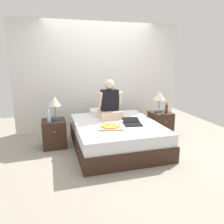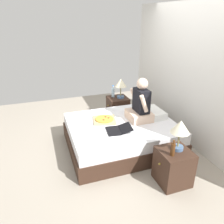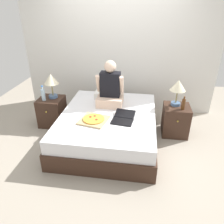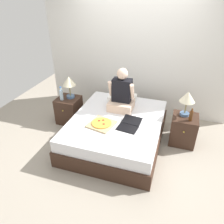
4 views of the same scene
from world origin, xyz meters
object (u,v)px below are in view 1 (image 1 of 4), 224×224
at_px(water_bottle, 49,116).
at_px(lamp_on_right_nightstand, 159,97).
at_px(lamp_on_left_nightstand, 55,103).
at_px(person_seated, 110,104).
at_px(nightstand_right, 160,124).
at_px(beer_bottle, 166,109).
at_px(laptop, 132,123).
at_px(bed, 116,135).
at_px(pizza_box, 111,127).
at_px(nightstand_left, 54,133).

bearing_deg(water_bottle, lamp_on_right_nightstand, 3.44).
bearing_deg(lamp_on_left_nightstand, water_bottle, -130.60).
xyz_separation_m(lamp_on_left_nightstand, water_bottle, (-0.12, -0.14, -0.22)).
bearing_deg(person_seated, lamp_on_left_nightstand, 177.98).
bearing_deg(person_seated, lamp_on_right_nightstand, 1.92).
height_order(lamp_on_left_nightstand, nightstand_right, lamp_on_left_nightstand).
bearing_deg(lamp_on_left_nightstand, beer_bottle, -3.72).
distance_m(water_bottle, laptop, 1.55).
bearing_deg(person_seated, nightstand_right, -0.60).
xyz_separation_m(bed, lamp_on_left_nightstand, (-1.10, 0.41, 0.62)).
xyz_separation_m(lamp_on_left_nightstand, lamp_on_right_nightstand, (2.21, 0.00, 0.00)).
relative_size(bed, pizza_box, 4.03).
distance_m(nightstand_right, laptop, 1.05).
bearing_deg(laptop, lamp_on_right_nightstand, 34.51).
relative_size(lamp_on_right_nightstand, beer_bottle, 1.96).
bearing_deg(nightstand_left, nightstand_right, 0.00).
relative_size(nightstand_left, water_bottle, 1.93).
bearing_deg(laptop, bed, 146.35).
height_order(water_bottle, laptop, water_bottle).
xyz_separation_m(water_bottle, beer_bottle, (2.43, -0.01, -0.02)).
xyz_separation_m(water_bottle, pizza_box, (1.04, -0.53, -0.14)).
relative_size(lamp_on_left_nightstand, beer_bottle, 1.96).
distance_m(lamp_on_left_nightstand, pizza_box, 1.19).
height_order(nightstand_left, nightstand_right, same).
distance_m(lamp_on_left_nightstand, nightstand_right, 2.32).
distance_m(bed, laptop, 0.42).
xyz_separation_m(beer_bottle, person_seated, (-1.23, 0.11, 0.15)).
bearing_deg(lamp_on_left_nightstand, lamp_on_right_nightstand, 0.00).
relative_size(water_bottle, lamp_on_right_nightstand, 0.61).
height_order(lamp_on_right_nightstand, person_seated, person_seated).
bearing_deg(water_bottle, person_seated, 4.88).
xyz_separation_m(bed, nightstand_right, (1.14, 0.36, 0.02)).
relative_size(lamp_on_right_nightstand, laptop, 1.00).
relative_size(nightstand_left, person_seated, 0.68).
bearing_deg(lamp_on_right_nightstand, nightstand_left, -178.72).
height_order(water_bottle, nightstand_right, water_bottle).
relative_size(lamp_on_left_nightstand, person_seated, 0.58).
relative_size(nightstand_left, lamp_on_left_nightstand, 1.19).
distance_m(nightstand_left, water_bottle, 0.40).
xyz_separation_m(bed, water_bottle, (-1.22, 0.27, 0.40)).
bearing_deg(bed, nightstand_left, 162.62).
height_order(nightstand_left, beer_bottle, beer_bottle).
height_order(nightstand_left, lamp_on_right_nightstand, lamp_on_right_nightstand).
distance_m(bed, lamp_on_right_nightstand, 1.33).
xyz_separation_m(nightstand_right, lamp_on_right_nightstand, (-0.03, 0.05, 0.59)).
bearing_deg(nightstand_right, lamp_on_right_nightstand, 120.93).
bearing_deg(pizza_box, lamp_on_right_nightstand, 27.50).
bearing_deg(lamp_on_left_nightstand, laptop, -23.12).
distance_m(lamp_on_left_nightstand, beer_bottle, 2.33).
distance_m(water_bottle, person_seated, 1.21).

